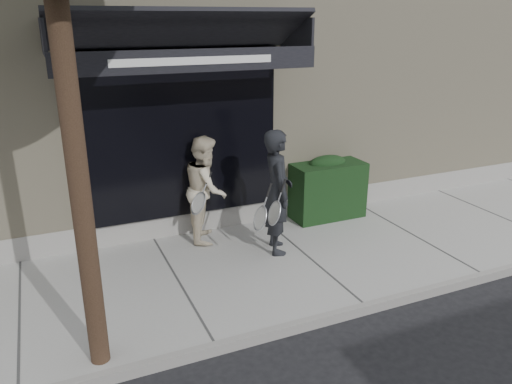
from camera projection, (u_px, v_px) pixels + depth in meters
name	position (u px, v px, depth m)	size (l,w,h in m)	color
ground	(305.00, 261.00, 7.66)	(80.00, 80.00, 0.00)	black
sidewalk	(305.00, 258.00, 7.64)	(20.00, 3.00, 0.12)	#9A9994
curb	(365.00, 308.00, 6.30)	(20.00, 0.10, 0.14)	gray
building_facade	(200.00, 56.00, 11.04)	(14.30, 8.04, 5.64)	#BDB190
hedge	(326.00, 188.00, 8.94)	(1.30, 0.70, 1.14)	black
pedestrian_front	(277.00, 192.00, 7.47)	(0.87, 0.96, 1.91)	black
pedestrian_back	(206.00, 189.00, 7.92)	(0.90, 1.00, 1.71)	beige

